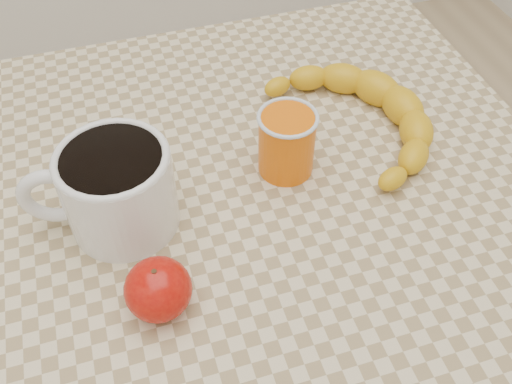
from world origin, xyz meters
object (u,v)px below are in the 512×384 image
object	(u,v)px
orange_juice_glass	(287,142)
apple	(158,289)
coffee_mug	(115,187)
banana	(360,115)
table	(256,245)

from	to	relation	value
orange_juice_glass	apple	world-z (taller)	orange_juice_glass
coffee_mug	banana	bearing A→B (deg)	11.41
orange_juice_glass	coffee_mug	bearing A→B (deg)	-173.02
coffee_mug	orange_juice_glass	bearing A→B (deg)	6.98
apple	banana	bearing A→B (deg)	32.09
banana	table	bearing A→B (deg)	-163.00
orange_juice_glass	apple	distance (m)	0.24
orange_juice_glass	banana	size ratio (longest dim) A/B	0.26
coffee_mug	apple	xyz separation A→B (m)	(0.02, -0.13, -0.03)
orange_juice_glass	apple	bearing A→B (deg)	-141.12
orange_juice_glass	apple	xyz separation A→B (m)	(-0.19, -0.15, -0.01)
coffee_mug	apple	world-z (taller)	coffee_mug
coffee_mug	table	bearing A→B (deg)	-7.43
apple	banana	xyz separation A→B (m)	(0.31, 0.19, -0.01)
table	orange_juice_glass	size ratio (longest dim) A/B	9.19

